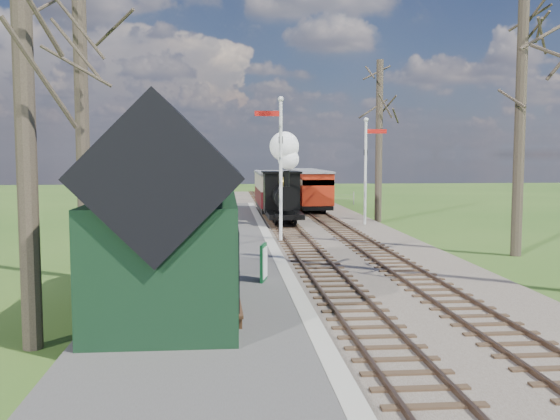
{
  "coord_description": "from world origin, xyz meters",
  "views": [
    {
      "loc": [
        -3.02,
        -10.28,
        3.78
      ],
      "look_at": [
        -0.89,
        14.17,
        1.6
      ],
      "focal_mm": 40.0,
      "sensor_mm": 36.0,
      "label": 1
    }
  ],
  "objects_px": {
    "station_shed": "(170,221)",
    "bench": "(226,301)",
    "red_carriage_b": "(302,186)",
    "semaphore_near": "(279,158)",
    "coach": "(274,190)",
    "sign_board": "(264,262)",
    "red_carriage_a": "(313,190)",
    "person": "(218,289)",
    "locomotive": "(283,185)",
    "semaphore_far": "(367,163)"
  },
  "relations": [
    {
      "from": "station_shed",
      "to": "bench",
      "type": "bearing_deg",
      "value": -38.04
    },
    {
      "from": "red_carriage_b",
      "to": "semaphore_near",
      "type": "bearing_deg",
      "value": -99.94
    },
    {
      "from": "coach",
      "to": "red_carriage_b",
      "type": "height_order",
      "value": "coach"
    },
    {
      "from": "sign_board",
      "to": "bench",
      "type": "height_order",
      "value": "sign_board"
    },
    {
      "from": "semaphore_near",
      "to": "coach",
      "type": "bearing_deg",
      "value": 86.44
    },
    {
      "from": "bench",
      "to": "station_shed",
      "type": "bearing_deg",
      "value": 141.96
    },
    {
      "from": "red_carriage_a",
      "to": "bench",
      "type": "bearing_deg",
      "value": -101.91
    },
    {
      "from": "sign_board",
      "to": "person",
      "type": "height_order",
      "value": "person"
    },
    {
      "from": "locomotive",
      "to": "coach",
      "type": "height_order",
      "value": "locomotive"
    },
    {
      "from": "red_carriage_a",
      "to": "person",
      "type": "bearing_deg",
      "value": -102.2
    },
    {
      "from": "locomotive",
      "to": "coach",
      "type": "xyz_separation_m",
      "value": [
        0.01,
        6.07,
        -0.58
      ]
    },
    {
      "from": "locomotive",
      "to": "red_carriage_a",
      "type": "distance_m",
      "value": 7.89
    },
    {
      "from": "station_shed",
      "to": "semaphore_far",
      "type": "distance_m",
      "value": 20.01
    },
    {
      "from": "bench",
      "to": "sign_board",
      "type": "bearing_deg",
      "value": 75.62
    },
    {
      "from": "semaphore_near",
      "to": "locomotive",
      "type": "height_order",
      "value": "semaphore_near"
    },
    {
      "from": "coach",
      "to": "sign_board",
      "type": "bearing_deg",
      "value": -95.29
    },
    {
      "from": "station_shed",
      "to": "semaphore_far",
      "type": "bearing_deg",
      "value": 64.28
    },
    {
      "from": "coach",
      "to": "sign_board",
      "type": "relative_size",
      "value": 7.11
    },
    {
      "from": "sign_board",
      "to": "person",
      "type": "distance_m",
      "value": 4.51
    },
    {
      "from": "red_carriage_a",
      "to": "person",
      "type": "relative_size",
      "value": 3.49
    },
    {
      "from": "coach",
      "to": "station_shed",
      "type": "bearing_deg",
      "value": -100.0
    },
    {
      "from": "locomotive",
      "to": "semaphore_near",
      "type": "bearing_deg",
      "value": -96.85
    },
    {
      "from": "semaphore_near",
      "to": "bench",
      "type": "distance_m",
      "value": 13.52
    },
    {
      "from": "station_shed",
      "to": "semaphore_far",
      "type": "height_order",
      "value": "semaphore_far"
    },
    {
      "from": "bench",
      "to": "person",
      "type": "xyz_separation_m",
      "value": [
        -0.18,
        -0.17,
        0.31
      ]
    },
    {
      "from": "coach",
      "to": "person",
      "type": "height_order",
      "value": "coach"
    },
    {
      "from": "semaphore_far",
      "to": "sign_board",
      "type": "relative_size",
      "value": 5.38
    },
    {
      "from": "station_shed",
      "to": "semaphore_near",
      "type": "distance_m",
      "value": 12.58
    },
    {
      "from": "semaphore_near",
      "to": "red_carriage_a",
      "type": "height_order",
      "value": "semaphore_near"
    },
    {
      "from": "semaphore_near",
      "to": "sign_board",
      "type": "distance_m",
      "value": 9.36
    },
    {
      "from": "semaphore_far",
      "to": "red_carriage_b",
      "type": "xyz_separation_m",
      "value": [
        -1.77,
        13.22,
        -1.84
      ]
    },
    {
      "from": "red_carriage_b",
      "to": "sign_board",
      "type": "relative_size",
      "value": 4.84
    },
    {
      "from": "station_shed",
      "to": "semaphore_far",
      "type": "xyz_separation_m",
      "value": [
        8.67,
        18.0,
        1.08
      ]
    },
    {
      "from": "locomotive",
      "to": "bench",
      "type": "height_order",
      "value": "locomotive"
    },
    {
      "from": "red_carriage_b",
      "to": "person",
      "type": "distance_m",
      "value": 32.9
    },
    {
      "from": "red_carriage_a",
      "to": "coach",
      "type": "bearing_deg",
      "value": -152.64
    },
    {
      "from": "bench",
      "to": "person",
      "type": "relative_size",
      "value": 1.08
    },
    {
      "from": "red_carriage_b",
      "to": "station_shed",
      "type": "bearing_deg",
      "value": -102.46
    },
    {
      "from": "locomotive",
      "to": "red_carriage_b",
      "type": "relative_size",
      "value": 0.92
    },
    {
      "from": "red_carriage_a",
      "to": "bench",
      "type": "distance_m",
      "value": 27.31
    },
    {
      "from": "red_carriage_a",
      "to": "sign_board",
      "type": "xyz_separation_m",
      "value": [
        -4.56,
        -22.55,
        -0.78
      ]
    },
    {
      "from": "sign_board",
      "to": "semaphore_near",
      "type": "bearing_deg",
      "value": 82.29
    },
    {
      "from": "locomotive",
      "to": "red_carriage_a",
      "type": "bearing_deg",
      "value": 70.59
    },
    {
      "from": "bench",
      "to": "red_carriage_b",
      "type": "bearing_deg",
      "value": 80.08
    },
    {
      "from": "semaphore_near",
      "to": "coach",
      "type": "distance_m",
      "value": 12.56
    },
    {
      "from": "station_shed",
      "to": "red_carriage_a",
      "type": "bearing_deg",
      "value": 74.99
    },
    {
      "from": "sign_board",
      "to": "person",
      "type": "bearing_deg",
      "value": -106.05
    },
    {
      "from": "coach",
      "to": "red_carriage_b",
      "type": "bearing_deg",
      "value": 69.2
    },
    {
      "from": "red_carriage_b",
      "to": "person",
      "type": "relative_size",
      "value": 3.49
    },
    {
      "from": "red_carriage_b",
      "to": "bench",
      "type": "bearing_deg",
      "value": -99.92
    }
  ]
}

